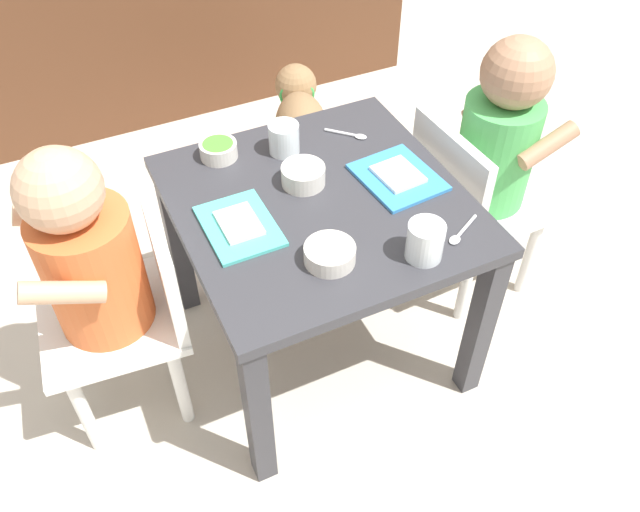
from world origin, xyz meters
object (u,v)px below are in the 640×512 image
dining_table (320,228)px  dog (301,124)px  water_cup_right (285,140)px  veggie_bowl_far (303,175)px  seated_child_right (494,147)px  water_cup_left (425,243)px  spoon_by_left_tray (350,135)px  food_tray_left (239,225)px  cereal_bowl_left_side (330,254)px  cereal_bowl_right_side (218,150)px  spoon_by_right_tray (461,233)px  food_tray_right (398,177)px  seated_child_left (96,265)px

dining_table → dog: dining_table is taller
water_cup_right → veggie_bowl_far: bearing=-95.0°
water_cup_right → seated_child_right: bearing=-19.7°
dining_table → water_cup_left: bearing=-65.3°
veggie_bowl_far → spoon_by_left_tray: 0.20m
dog → food_tray_left: bearing=-123.0°
food_tray_left → spoon_by_left_tray: food_tray_left is taller
seated_child_right → spoon_by_left_tray: seated_child_right is taller
veggie_bowl_far → seated_child_right: bearing=-5.1°
water_cup_left → cereal_bowl_left_side: 0.17m
water_cup_right → food_tray_left: bearing=-133.2°
water_cup_left → veggie_bowl_far: 0.31m
food_tray_left → spoon_by_left_tray: 0.38m
seated_child_right → cereal_bowl_right_side: bearing=160.9°
dining_table → cereal_bowl_right_side: (-0.14, 0.22, 0.10)m
cereal_bowl_left_side → spoon_by_left_tray: size_ratio=1.19×
cereal_bowl_right_side → spoon_by_right_tray: bearing=-52.0°
water_cup_right → cereal_bowl_left_side: 0.35m
food_tray_left → cereal_bowl_left_side: 0.20m
spoon_by_left_tray → food_tray_left: bearing=-151.5°
cereal_bowl_right_side → food_tray_right: bearing=-36.7°
dining_table → spoon_by_left_tray: spoon_by_left_tray is taller
food_tray_left → spoon_by_right_tray: (0.38, -0.20, -0.00)m
water_cup_left → spoon_by_left_tray: bearing=82.4°
seated_child_left → cereal_bowl_left_side: seated_child_left is taller
water_cup_left → cereal_bowl_right_side: water_cup_left is taller
water_cup_left → water_cup_right: size_ratio=1.10×
food_tray_right → water_cup_left: water_cup_left is taller
dog → cereal_bowl_right_side: 0.60m
seated_child_left → spoon_by_right_tray: seated_child_left is taller
seated_child_right → spoon_by_right_tray: seated_child_right is taller
food_tray_right → spoon_by_left_tray: size_ratio=2.35×
dog → water_cup_left: 0.90m
food_tray_right → food_tray_left: bearing=180.0°
cereal_bowl_left_side → veggie_bowl_far: 0.23m
seated_child_left → spoon_by_left_tray: bearing=12.6°
seated_child_left → dog: bearing=40.5°
water_cup_left → cereal_bowl_right_side: bearing=118.1°
dining_table → seated_child_left: bearing=175.3°
veggie_bowl_far → food_tray_left: bearing=-157.0°
seated_child_left → food_tray_right: size_ratio=3.70×
dining_table → veggie_bowl_far: bearing=97.5°
dog → cereal_bowl_left_side: (-0.28, -0.78, 0.27)m
food_tray_left → dining_table: bearing=2.7°
spoon_by_left_tray → water_cup_right: bearing=176.7°
spoon_by_left_tray → spoon_by_right_tray: same height
dining_table → seated_child_left: seated_child_left is taller
water_cup_right → cereal_bowl_left_side: (-0.06, -0.35, -0.01)m
dining_table → cereal_bowl_left_side: cereal_bowl_left_side is taller
dining_table → water_cup_left: size_ratio=7.88×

